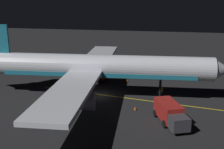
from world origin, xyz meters
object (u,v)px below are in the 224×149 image
Objects in this scene: traffic_cone_near_right at (158,92)px; traffic_cone_under_wing at (171,108)px; traffic_cone_near_left at (135,108)px; baggage_truck at (170,113)px; airliner at (95,67)px; ground_crew_worker at (161,92)px; catering_truck at (92,74)px; traffic_cone_far at (127,80)px.

traffic_cone_near_right is 6.76m from traffic_cone_under_wing.
baggage_truck is at bearing 54.73° from traffic_cone_near_left.
airliner reaches higher than traffic_cone_under_wing.
traffic_cone_under_wing is at bearing 177.98° from baggage_truck.
ground_crew_worker reaches higher than traffic_cone_under_wing.
baggage_truck is 20.93m from catering_truck.
catering_truck is 6.40m from traffic_cone_far.
traffic_cone_near_right is 7.96m from traffic_cone_far.
catering_truck is at bearing -128.71° from traffic_cone_under_wing.
ground_crew_worker is (-1.30, 9.98, -3.58)m from airliner.
traffic_cone_far is at bearing -133.98° from traffic_cone_near_right.
traffic_cone_near_left is at bearing 56.02° from airliner.
baggage_truck is 12.05× the size of traffic_cone_near_left.
baggage_truck is 12.05× the size of traffic_cone_near_right.
baggage_truck is at bearing 8.57° from ground_crew_worker.
airliner is 72.35× the size of traffic_cone_near_left.
baggage_truck reaches higher than traffic_cone_near_right.
traffic_cone_near_right is (-7.41, 2.59, 0.00)m from traffic_cone_near_left.
ground_crew_worker is (-9.11, -1.37, -0.39)m from baggage_truck.
traffic_cone_far is at bearing -154.52° from baggage_truck.
traffic_cone_far is (-5.53, -5.73, 0.00)m from traffic_cone_near_right.
catering_truck is (-15.57, -14.00, 0.02)m from baggage_truck.
traffic_cone_near_left is (4.57, 6.78, -4.21)m from airliner.
baggage_truck is 17.95m from traffic_cone_far.
traffic_cone_near_right is (-2.84, 9.37, -4.21)m from airliner.
ground_crew_worker reaches higher than traffic_cone_far.
baggage_truck is 12.05× the size of traffic_cone_far.
traffic_cone_under_wing is (-4.23, 0.15, -1.03)m from baggage_truck.
ground_crew_worker is at bearing 97.43° from airliner.
airliner is at bearing -124.50° from baggage_truck.
catering_truck is 3.29× the size of ground_crew_worker.
traffic_cone_near_right and traffic_cone_far have the same top height.
airliner is at bearing -23.55° from traffic_cone_far.
traffic_cone_near_left is at bearing 13.61° from traffic_cone_far.
traffic_cone_far is at bearing 156.45° from airliner.
baggage_truck is at bearing 25.48° from traffic_cone_far.
baggage_truck is at bearing 55.50° from airliner.
traffic_cone_near_right is 1.00× the size of traffic_cone_far.
catering_truck is 10.40× the size of traffic_cone_near_left.
ground_crew_worker is at bearing 41.88° from traffic_cone_far.
traffic_cone_far is (-12.94, -3.13, 0.00)m from traffic_cone_near_left.
traffic_cone_near_right is at bearing -161.63° from traffic_cone_under_wing.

